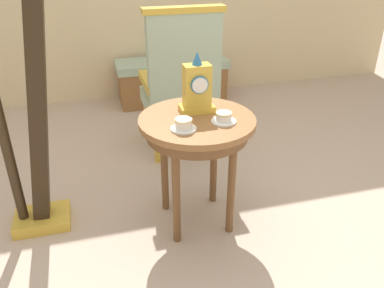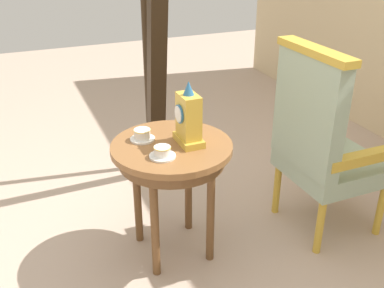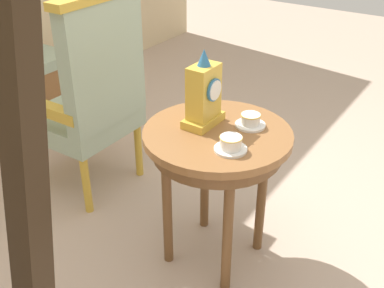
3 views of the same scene
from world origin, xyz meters
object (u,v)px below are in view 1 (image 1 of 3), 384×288
teacup_right (224,118)px  teacup_left (184,125)px  armchair (181,81)px  mantel_clock (197,88)px  harp (27,118)px  side_table (197,132)px  window_bench (172,80)px

teacup_right → teacup_left: bearing=-171.8°
armchair → teacup_right: bearing=-90.1°
mantel_clock → harp: harp is taller
teacup_left → armchair: bearing=77.1°
teacup_left → mantel_clock: size_ratio=0.39×
side_table → teacup_right: (0.12, -0.09, 0.11)m
harp → teacup_right: bearing=-16.2°
harp → teacup_left: bearing=-22.6°
mantel_clock → window_bench: size_ratio=0.30×
side_table → armchair: bearing=82.0°
side_table → harp: 0.90m
teacup_left → window_bench: teacup_left is taller
side_table → armchair: 0.87m
side_table → mantel_clock: mantel_clock is taller
window_bench → harp: bearing=-123.3°
teacup_left → armchair: armchair is taller
mantel_clock → harp: 0.91m
teacup_left → teacup_right: (0.22, 0.03, -0.00)m
side_table → harp: size_ratio=0.39×
side_table → teacup_right: size_ratio=5.16×
mantel_clock → harp: (-0.90, 0.11, -0.12)m
teacup_right → armchair: size_ratio=0.12×
teacup_left → armchair: size_ratio=0.12×
teacup_left → window_bench: 2.19m
side_table → teacup_left: (-0.10, -0.12, 0.11)m
armchair → harp: harp is taller
teacup_right → mantel_clock: bearing=118.4°
teacup_right → window_bench: bearing=85.1°
teacup_right → mantel_clock: (-0.10, 0.18, 0.11)m
teacup_left → teacup_right: 0.23m
mantel_clock → window_bench: mantel_clock is taller
side_table → window_bench: 2.03m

